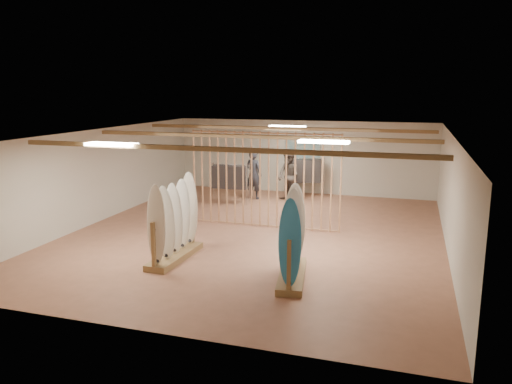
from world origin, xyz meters
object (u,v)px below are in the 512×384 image
(clothing_rack_a, at_px, (230,177))
(shopper_b, at_px, (289,173))
(shopper_a, at_px, (254,171))
(rack_left, at_px, (174,233))
(clothing_rack_b, at_px, (304,171))
(rack_right, at_px, (292,249))

(clothing_rack_a, relative_size, shopper_b, 0.69)
(clothing_rack_a, height_order, shopper_a, shopper_a)
(rack_left, bearing_deg, shopper_a, 93.66)
(clothing_rack_b, bearing_deg, rack_right, -100.50)
(clothing_rack_a, relative_size, clothing_rack_b, 0.95)
(rack_right, relative_size, clothing_rack_a, 1.45)
(rack_right, distance_m, clothing_rack_a, 7.47)
(rack_right, height_order, shopper_b, shopper_b)
(rack_left, distance_m, shopper_a, 6.99)
(rack_right, bearing_deg, clothing_rack_a, 111.22)
(rack_right, height_order, clothing_rack_b, rack_right)
(rack_right, xyz_separation_m, clothing_rack_b, (-1.48, 8.24, 0.32))
(rack_left, xyz_separation_m, clothing_rack_a, (-0.84, 6.04, 0.28))
(rack_left, height_order, shopper_b, shopper_b)
(rack_right, relative_size, clothing_rack_b, 1.38)
(clothing_rack_b, bearing_deg, shopper_a, -173.76)
(rack_right, height_order, clothing_rack_a, rack_right)
(clothing_rack_a, xyz_separation_m, shopper_b, (1.93, 0.83, 0.10))
(shopper_a, height_order, shopper_b, shopper_b)
(rack_right, bearing_deg, rack_left, 163.09)
(shopper_b, bearing_deg, shopper_a, -144.86)
(rack_right, xyz_separation_m, shopper_a, (-3.20, 7.37, 0.37))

